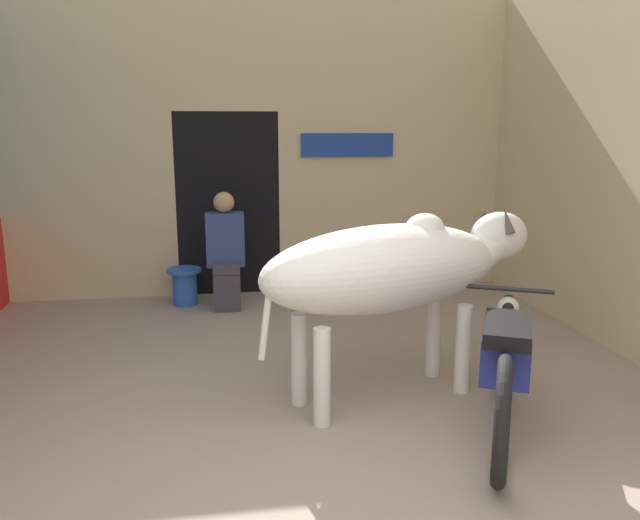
# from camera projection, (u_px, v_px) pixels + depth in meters

# --- Properties ---
(wall_back_with_doorway) EXTENTS (5.59, 0.93, 3.34)m
(wall_back_with_doorway) POSITION_uv_depth(u_px,v_px,m) (249.00, 164.00, 7.15)
(wall_back_with_doorway) COLOR #C6B289
(wall_back_with_doorway) RESTS_ON ground_plane
(wall_right_with_door) EXTENTS (0.22, 4.57, 3.34)m
(wall_right_with_door) POSITION_uv_depth(u_px,v_px,m) (634.00, 156.00, 5.11)
(wall_right_with_door) COLOR #C6B289
(wall_right_with_door) RESTS_ON ground_plane
(cow) EXTENTS (2.20, 1.14, 1.32)m
(cow) POSITION_uv_depth(u_px,v_px,m) (397.00, 268.00, 4.28)
(cow) COLOR silver
(cow) RESTS_ON ground_plane
(motorcycle_near) EXTENTS (0.96, 1.78, 0.81)m
(motorcycle_near) POSITION_uv_depth(u_px,v_px,m) (505.00, 360.00, 3.88)
(motorcycle_near) COLOR black
(motorcycle_near) RESTS_ON ground_plane
(shopkeeper_seated) EXTENTS (0.39, 0.34, 1.22)m
(shopkeeper_seated) POSITION_uv_depth(u_px,v_px,m) (225.00, 248.00, 6.48)
(shopkeeper_seated) COLOR #3D3842
(shopkeeper_seated) RESTS_ON ground_plane
(plastic_stool) EXTENTS (0.37, 0.37, 0.40)m
(plastic_stool) POSITION_uv_depth(u_px,v_px,m) (185.00, 285.00, 6.68)
(plastic_stool) COLOR #2856B2
(plastic_stool) RESTS_ON ground_plane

